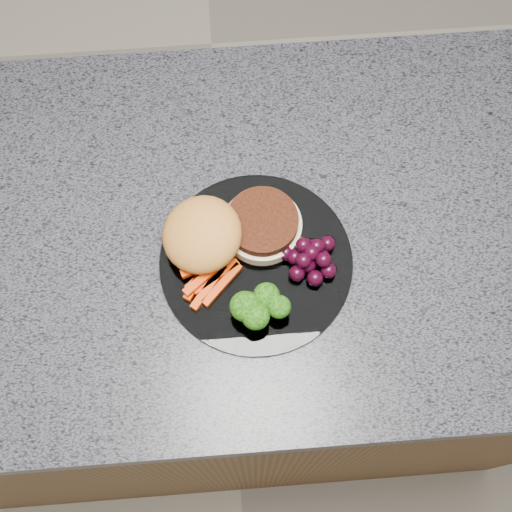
{
  "coord_description": "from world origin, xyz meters",
  "views": [
    {
      "loc": [
        0.03,
        -0.38,
        1.8
      ],
      "look_at": [
        0.06,
        -0.05,
        0.93
      ],
      "focal_mm": 50.0,
      "sensor_mm": 36.0,
      "label": 1
    }
  ],
  "objects_px": {
    "grape_bunch": "(311,258)",
    "island_cabinet": "(226,321)",
    "plate": "(256,262)",
    "burger": "(224,232)"
  },
  "relations": [
    {
      "from": "plate",
      "to": "burger",
      "type": "distance_m",
      "value": 0.06
    },
    {
      "from": "grape_bunch",
      "to": "burger",
      "type": "bearing_deg",
      "value": 159.72
    },
    {
      "from": "plate",
      "to": "burger",
      "type": "bearing_deg",
      "value": 138.97
    },
    {
      "from": "plate",
      "to": "burger",
      "type": "height_order",
      "value": "burger"
    },
    {
      "from": "plate",
      "to": "grape_bunch",
      "type": "relative_size",
      "value": 3.32
    },
    {
      "from": "burger",
      "to": "grape_bunch",
      "type": "bearing_deg",
      "value": -43.43
    },
    {
      "from": "island_cabinet",
      "to": "burger",
      "type": "distance_m",
      "value": 0.5
    },
    {
      "from": "plate",
      "to": "burger",
      "type": "relative_size",
      "value": 1.18
    },
    {
      "from": "island_cabinet",
      "to": "burger",
      "type": "relative_size",
      "value": 5.43
    },
    {
      "from": "grape_bunch",
      "to": "island_cabinet",
      "type": "bearing_deg",
      "value": 154.93
    }
  ]
}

